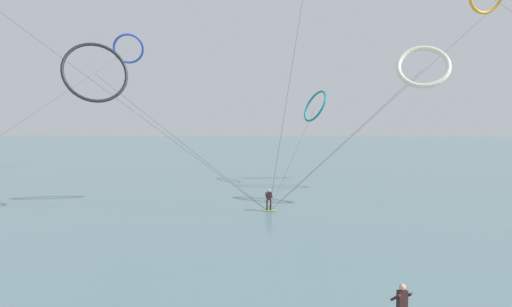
{
  "coord_description": "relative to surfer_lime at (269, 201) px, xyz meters",
  "views": [
    {
      "loc": [
        1.94,
        -3.41,
        7.09
      ],
      "look_at": [
        0.0,
        22.31,
        5.24
      ],
      "focal_mm": 32.0,
      "sensor_mm": 36.0,
      "label": 1
    }
  ],
  "objects": [
    {
      "name": "surfer_lime",
      "position": [
        0.0,
        0.0,
        0.0
      ],
      "size": [
        1.4,
        0.61,
        1.7
      ],
      "rotation": [
        0.0,
        0.0,
        3.31
      ],
      "color": "#8CC62D",
      "rests_on": "ground"
    },
    {
      "name": "kite_cobalt",
      "position": [
        -21.68,
        29.72,
        16.62
      ],
      "size": [
        4.71,
        50.31,
        19.59
      ],
      "rotation": [
        0.0,
        0.0,
        3.42
      ],
      "color": "#2647B7",
      "rests_on": "ground"
    },
    {
      "name": "sea_water",
      "position": [
        -0.3,
        75.6,
        -0.78
      ],
      "size": [
        400.0,
        200.0,
        0.08
      ],
      "primitive_type": "cube",
      "color": "slate",
      "rests_on": "ground"
    },
    {
      "name": "kite_ivory",
      "position": [
        12.38,
        3.17,
        10.66
      ],
      "size": [
        14.75,
        4.89,
        13.42
      ],
      "rotation": [
        0.0,
        0.0,
        6.1
      ],
      "color": "silver",
      "rests_on": "ground"
    },
    {
      "name": "kite_teal",
      "position": [
        4.4,
        16.71,
        7.92
      ],
      "size": [
        6.16,
        18.93,
        10.58
      ],
      "rotation": [
        0.0,
        0.0,
        5.18
      ],
      "color": "teal",
      "rests_on": "ground"
    },
    {
      "name": "kite_charcoal",
      "position": [
        -13.29,
        -0.89,
        9.98
      ],
      "size": [
        15.89,
        4.14,
        13.21
      ],
      "rotation": [
        0.0,
        0.0,
        0.55
      ],
      "color": "black",
      "rests_on": "ground"
    }
  ]
}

